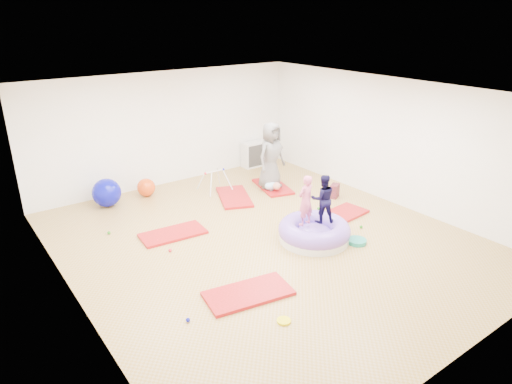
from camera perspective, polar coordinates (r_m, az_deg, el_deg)
room at (r=8.27m, az=1.23°, el=2.60°), size 7.01×8.01×2.81m
gym_mat_front_left at (r=7.24m, az=-0.97°, el=-12.56°), size 1.44×0.89×0.06m
gym_mat_mid_left at (r=9.15m, az=-10.34°, el=-5.15°), size 1.30×0.73×0.05m
gym_mat_center_back at (r=10.76m, az=-2.75°, el=-0.61°), size 1.14×1.50×0.06m
gym_mat_right at (r=9.97m, az=10.52°, el=-2.84°), size 1.32×0.77×0.05m
gym_mat_rear_right at (r=11.40m, az=2.11°, el=0.69°), size 0.95×1.40×0.05m
inflatable_cushion at (r=8.82m, az=7.28°, el=-4.98°), size 1.38×1.38×0.44m
child_pink at (r=8.47m, az=6.23°, el=-0.74°), size 0.38×0.27×0.98m
child_navy at (r=8.63m, az=8.37°, el=-0.53°), size 0.58×0.54×0.95m
adult_caregiver at (r=11.02m, az=1.89°, el=4.56°), size 0.87×0.65×1.63m
infant at (r=11.07m, az=2.13°, el=0.85°), size 0.40×0.41×0.23m
ball_pit_balls at (r=8.70m, az=-2.25°, el=-6.22°), size 4.34×3.42×0.06m
exercise_ball_blue at (r=10.74m, az=-18.17°, el=-0.08°), size 0.64×0.64×0.64m
exercise_ball_orange at (r=11.12m, az=-13.57°, el=0.56°), size 0.43×0.43×0.43m
infant_play_gym at (r=11.11m, az=-5.18°, el=1.81°), size 0.68×0.65×0.52m
cube_shelf at (r=12.90m, az=-0.24°, el=4.75°), size 0.70×0.35×0.70m
balance_disc at (r=8.90m, az=12.50°, el=-6.04°), size 0.36×0.36×0.08m
backpack at (r=10.91m, az=9.79°, el=0.14°), size 0.32×0.28×0.32m
yellow_toy at (r=6.72m, az=3.49°, el=-15.79°), size 0.20×0.20×0.03m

